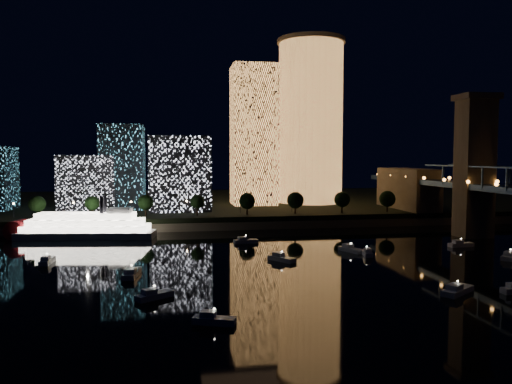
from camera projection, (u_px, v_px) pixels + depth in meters
ground at (346, 278)px, 116.55m from camera, size 520.00×520.00×0.00m
far_bank at (246, 204)px, 273.72m from camera, size 420.00×160.00×5.00m
seawall at (274, 225)px, 197.08m from camera, size 420.00×6.00×3.00m
tower_cylindrical at (311, 122)px, 251.43m from camera, size 34.00×34.00×81.56m
tower_rectangular at (254, 136)px, 242.78m from camera, size 21.09×21.09×67.10m
midrise_blocks at (106, 174)px, 220.11m from camera, size 105.90×37.33×37.36m
riverboat at (80, 227)px, 173.71m from camera, size 51.30×17.34×15.18m
motorboats at (318, 264)px, 127.55m from camera, size 131.53×81.42×2.78m
esplanade_trees at (212, 202)px, 198.33m from camera, size 166.57×6.86×8.93m
street_lamps at (187, 204)px, 202.69m from camera, size 132.70×0.70×5.65m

